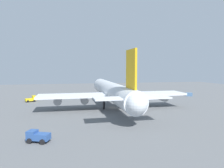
# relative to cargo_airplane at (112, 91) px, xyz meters

# --- Properties ---
(ground_plane) EXTENTS (236.51, 236.51, 0.00)m
(ground_plane) POSITION_rel_cargo_airplane_xyz_m (0.20, 0.00, -5.77)
(ground_plane) COLOR slate
(cargo_airplane) EXTENTS (59.13, 50.59, 18.74)m
(cargo_airplane) POSITION_rel_cargo_airplane_xyz_m (0.00, 0.00, 0.00)
(cargo_airplane) COLOR silver
(cargo_airplane) RESTS_ON ground_plane
(fuel_truck) EXTENTS (4.20, 2.38, 2.13)m
(fuel_truck) POSITION_rel_cargo_airplane_xyz_m (34.05, -7.21, -4.72)
(fuel_truck) COLOR #333338
(fuel_truck) RESTS_ON ground_plane
(pushback_tractor) EXTENTS (3.64, 4.66, 2.21)m
(pushback_tractor) POSITION_rel_cargo_airplane_xyz_m (-30.90, 21.20, -4.61)
(pushback_tractor) COLOR #2D5193
(pushback_tractor) RESTS_ON ground_plane
(cargo_loader) EXTENTS (3.76, 4.67, 2.53)m
(cargo_loader) POSITION_rel_cargo_airplane_xyz_m (19.72, 30.40, -4.62)
(cargo_loader) COLOR yellow
(cargo_loader) RESTS_ON ground_plane
(cargo_container_fore) EXTENTS (2.90, 3.41, 1.75)m
(cargo_container_fore) POSITION_rel_cargo_airplane_xyz_m (21.18, -44.28, -4.90)
(cargo_container_fore) COLOR #4C729E
(cargo_container_fore) RESTS_ON ground_plane
(safety_cone_nose) EXTENTS (0.59, 0.59, 0.84)m
(safety_cone_nose) POSITION_rel_cargo_airplane_xyz_m (26.80, 0.54, -5.35)
(safety_cone_nose) COLOR orange
(safety_cone_nose) RESTS_ON ground_plane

